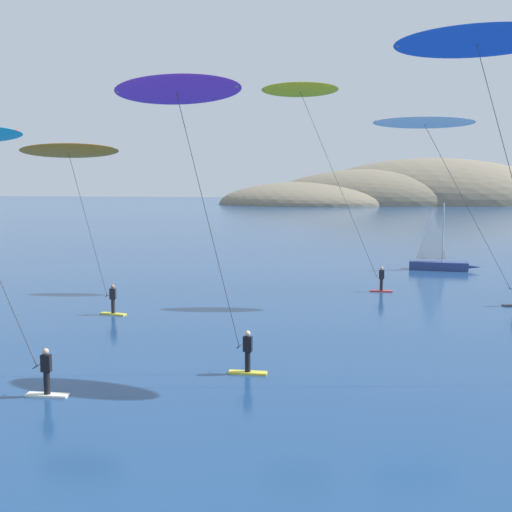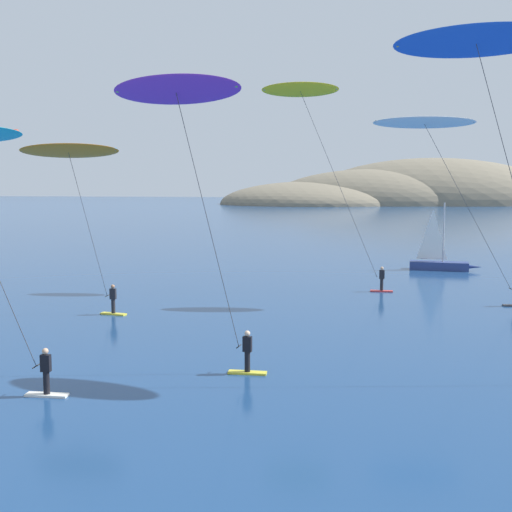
% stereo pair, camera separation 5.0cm
% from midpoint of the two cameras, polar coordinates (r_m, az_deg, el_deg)
% --- Properties ---
extents(headland_island, '(114.70, 63.14, 31.11)m').
position_cam_midpoint_polar(headland_island, '(223.84, 12.68, 4.55)').
color(headland_island, '#7A705B').
rests_on(headland_island, ground).
extents(sailboat_near, '(5.94, 1.78, 5.70)m').
position_cam_midpoint_polar(sailboat_near, '(56.49, 16.20, -0.55)').
color(sailboat_near, navy).
rests_on(sailboat_near, ground).
extents(kitesurfer_yellow, '(8.99, 1.63, 14.03)m').
position_cam_midpoint_polar(kitesurfer_yellow, '(43.96, 4.51, 13.15)').
color(kitesurfer_yellow, red).
rests_on(kitesurfer_yellow, ground).
extents(kitesurfer_white, '(9.54, 2.14, 11.27)m').
position_cam_midpoint_polar(kitesurfer_white, '(39.67, 15.23, 10.37)').
color(kitesurfer_white, '#2D2D33').
rests_on(kitesurfer_white, ground).
extents(kitesurfer_blue, '(7.48, 2.56, 13.10)m').
position_cam_midpoint_polar(kitesurfer_blue, '(25.77, 19.41, 16.02)').
color(kitesurfer_blue, silver).
rests_on(kitesurfer_blue, ground).
extents(kitesurfer_orange, '(6.13, 1.65, 9.59)m').
position_cam_midpoint_polar(kitesurfer_orange, '(37.31, -16.16, 8.19)').
color(kitesurfer_orange, yellow).
rests_on(kitesurfer_orange, ground).
extents(kitesurfer_purple, '(6.28, 1.88, 11.51)m').
position_cam_midpoint_polar(kitesurfer_purple, '(25.32, -6.69, 12.79)').
color(kitesurfer_purple, yellow).
rests_on(kitesurfer_purple, ground).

